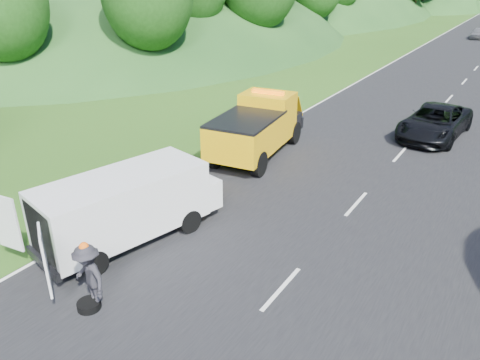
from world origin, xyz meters
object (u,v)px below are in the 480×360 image
Objects in this scene: white_van at (128,204)px; woman at (167,193)px; child at (185,212)px; spare_tire at (90,309)px; suitcase at (156,184)px; worker at (94,307)px; tow_truck at (257,127)px; passing_suv at (432,137)px.

woman is at bearing 125.27° from white_van.
white_van is 7.08× the size of child.
spare_tire is at bearing -63.50° from child.
suitcase is at bearing 67.67° from woman.
child reaches higher than spare_tire.
woman is at bearing 126.38° from worker.
spare_tire is at bearing -50.73° from white_van.
child is at bearing 114.94° from worker.
worker is 6.98m from suitcase.
woman is at bearing -106.49° from tow_truck.
white_van reaches higher than woman.
child is 0.53× the size of worker.
child is (0.30, 2.37, -1.31)m from white_van.
worker is at bearing 170.27° from woman.
spare_tire is (1.49, -3.09, -1.31)m from white_van.
spare_tire is at bearing 169.62° from woman.
worker reaches higher than suitcase.
tow_truck is at bearing 76.48° from suitcase.
spare_tire is (3.24, -6.26, -0.29)m from suitcase.
woman is 2.87× the size of spare_tire.
child is 1.71× the size of suitcase.
child is 2.22m from suitcase.
white_van reaches higher than suitcase.
child is 14.59m from passing_suv.
worker is 19.29m from passing_suv.
worker is 0.11m from spare_tire.
passing_suv is at bearing -64.74° from woman.
passing_suv is (5.79, 13.40, 0.00)m from child.
woman is 6.86m from worker.
passing_suv is at bearing 58.10° from suitcase.
white_van is at bearing 167.65° from woman.
child is (0.71, -6.37, -1.37)m from tow_truck.
woman is 0.54m from suitcase.
suitcase is (-1.75, 3.18, -1.02)m from white_van.
tow_truck is at bearing -128.71° from passing_suv.
woman is 6.95m from spare_tire.
child is 5.49m from worker.
child is at bearing -90.84° from tow_truck.
suitcase is 0.10× the size of passing_suv.
worker reaches higher than woman.
white_van reaches higher than child.
child is at bearing -153.46° from woman.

